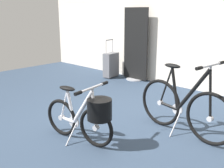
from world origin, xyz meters
The scene contains 6 objects.
ground_plane centered at (0.00, 0.00, 0.00)m, with size 8.19×8.19×0.00m, color #2D3D51.
back_wall centered at (0.00, 2.44, 1.33)m, with size 8.19×0.10×2.65m, color silver.
floor_banner_stand centered at (-1.25, 2.23, 0.66)m, with size 0.60×0.36×1.50m.
folding_bike_foreground centered at (0.14, -0.36, 0.34)m, with size 0.94×0.53×0.68m.
display_bike_left centered at (0.78, 0.58, 0.34)m, with size 1.29×0.53×0.90m.
rolling_suitcase centered at (-1.77, 2.04, 0.28)m, with size 0.22×0.38×0.83m.
Camera 1 is at (2.17, -2.11, 1.43)m, focal length 42.46 mm.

